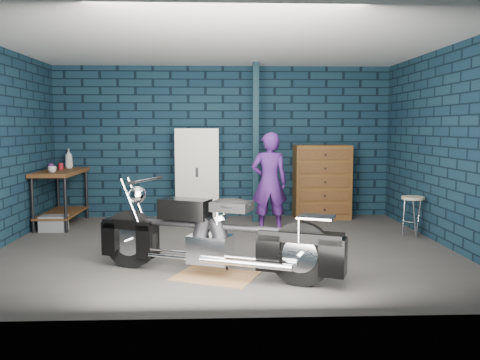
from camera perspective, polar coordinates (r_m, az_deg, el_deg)
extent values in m
plane|color=#484543|center=(6.86, -1.74, -7.68)|extent=(6.00, 6.00, 0.00)
cube|color=#102637|center=(9.17, -1.92, 4.28)|extent=(6.00, 0.02, 2.70)
cube|color=#102637|center=(7.34, 22.38, 3.42)|extent=(0.02, 5.00, 2.70)
cube|color=silver|center=(6.76, -1.81, 15.17)|extent=(6.00, 5.00, 0.02)
cube|color=#112A35|center=(8.65, 1.76, 4.18)|extent=(0.10, 0.10, 2.70)
cube|color=brown|center=(8.89, -19.41, -1.89)|extent=(0.60, 1.40, 0.91)
cube|color=olive|center=(5.63, -2.75, -10.72)|extent=(1.03, 0.92, 0.01)
imported|color=#4A1F75|center=(7.82, 3.32, -0.27)|extent=(0.57, 0.38, 1.54)
cube|color=gray|center=(8.47, -20.19, -4.59)|extent=(0.39, 0.28, 0.24)
cube|color=silver|center=(8.95, -4.79, 0.68)|extent=(0.74, 0.53, 1.59)
cube|color=brown|center=(9.14, 9.17, -0.19)|extent=(0.98, 0.54, 1.30)
imported|color=#BCB18E|center=(8.47, -20.34, 1.14)|extent=(0.14, 0.14, 0.10)
cylinder|color=#561A6A|center=(8.83, -20.47, 1.37)|extent=(0.10, 0.10, 0.12)
cylinder|color=maroon|center=(8.93, -19.48, 1.44)|extent=(0.10, 0.10, 0.11)
imported|color=gray|center=(9.26, -18.67, 2.31)|extent=(0.16, 0.16, 0.34)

